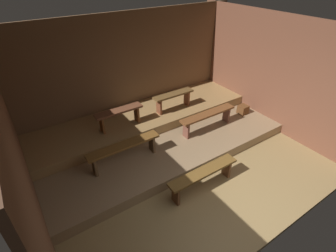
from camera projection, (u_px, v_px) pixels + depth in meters
ground at (176, 159)px, 5.78m from camera, size 6.41×5.00×0.08m
wall_back at (128, 70)px, 6.47m from camera, size 6.41×0.06×2.77m
wall_left at (16, 155)px, 3.68m from camera, size 0.06×5.00×2.77m
wall_right at (270, 73)px, 6.31m from camera, size 0.06×5.00×2.77m
platform_lower at (159, 138)px, 6.18m from camera, size 5.61×2.79×0.23m
platform_middle at (144, 117)px, 6.53m from camera, size 5.61×1.41×0.23m
bench_floor_center at (203, 175)px, 4.80m from camera, size 1.49×0.24×0.44m
bench_lower_left at (124, 148)px, 5.09m from camera, size 1.52×0.24×0.44m
bench_lower_right at (208, 116)px, 6.12m from camera, size 1.52×0.24×0.44m
bench_middle_left at (119, 114)px, 5.79m from camera, size 1.10×0.24×0.44m
bench_middle_right at (173, 97)px, 6.49m from camera, size 1.10×0.24×0.44m
wooden_crate_lower at (243, 109)px, 6.87m from camera, size 0.23×0.23×0.23m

